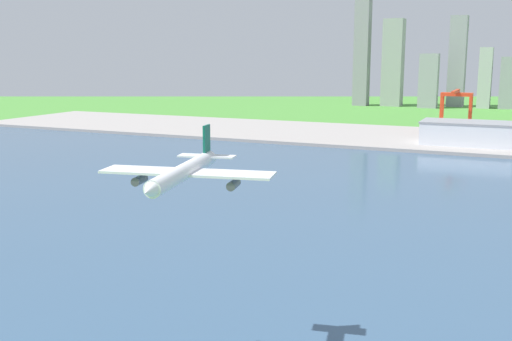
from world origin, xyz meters
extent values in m
plane|color=#4B9239|center=(0.00, 300.00, 0.00)|extent=(2400.00, 2400.00, 0.00)
cube|color=#385675|center=(0.00, 240.00, 0.07)|extent=(840.00, 360.00, 0.15)
cube|color=#A19A95|center=(0.00, 490.00, 1.25)|extent=(840.00, 140.00, 2.50)
cylinder|color=white|center=(2.43, 102.22, 43.32)|extent=(10.03, 33.85, 3.32)
cone|color=white|center=(6.09, 84.33, 43.32)|extent=(3.82, 4.21, 3.15)
cube|color=white|center=(2.09, 103.88, 42.82)|extent=(36.34, 14.42, 0.50)
cube|color=#0C5947|center=(-0.62, 117.16, 46.97)|extent=(1.30, 4.08, 7.96)
cube|color=white|center=(-0.62, 117.16, 43.98)|extent=(13.29, 6.21, 0.36)
cylinder|color=#4C4F54|center=(12.05, 104.88, 41.00)|extent=(2.74, 5.01, 1.82)
cylinder|color=#4C4F54|center=(-7.46, 100.89, 41.00)|extent=(2.74, 5.01, 1.82)
cube|color=red|center=(-1.16, 528.63, 17.75)|extent=(2.20, 2.20, 30.51)
cube|color=red|center=(21.89, 528.63, 17.75)|extent=(2.20, 2.20, 30.51)
cube|color=red|center=(-1.16, 536.63, 17.75)|extent=(2.20, 2.20, 30.51)
cube|color=red|center=(21.89, 536.63, 17.75)|extent=(2.20, 2.20, 30.51)
cube|color=red|center=(10.36, 532.63, 34.41)|extent=(25.45, 10.00, 2.80)
cube|color=red|center=(10.36, 522.01, 37.21)|extent=(2.60, 42.49, 2.60)
cube|color=silver|center=(26.50, 461.33, 10.32)|extent=(63.64, 35.14, 15.65)
cube|color=gray|center=(26.50, 461.33, 18.75)|extent=(64.91, 35.84, 1.20)
cube|color=gray|center=(-142.00, 809.02, 76.80)|extent=(19.22, 18.65, 153.61)
cube|color=#989E99|center=(-101.96, 818.04, 57.18)|extent=(25.78, 24.32, 114.36)
cube|color=#96989D|center=(-52.69, 804.49, 34.60)|extent=(23.54, 16.55, 69.21)
cube|color=gray|center=(-22.89, 843.89, 58.93)|extent=(21.13, 22.63, 117.86)
cube|color=#AAAFAB|center=(13.57, 831.05, 38.53)|extent=(15.75, 21.48, 77.05)
cube|color=gray|center=(45.45, 832.49, 32.62)|extent=(27.97, 19.60, 65.24)
camera|label=1|loc=(63.66, 0.37, 65.98)|focal=42.28mm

